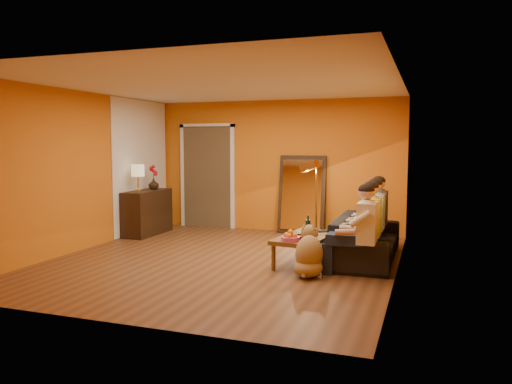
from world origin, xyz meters
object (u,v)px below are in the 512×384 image
(person_mid_right, at_px, (376,219))
(dog, at_px, (309,250))
(person_far_left, at_px, (367,230))
(vase, at_px, (154,184))
(coffee_table, at_px, (305,250))
(sofa, at_px, (366,238))
(laptop, at_px, (323,231))
(person_mid_left, at_px, (372,224))
(wine_bottle, at_px, (308,226))
(mirror_frame, at_px, (302,195))
(person_far_right, at_px, (379,214))
(tumbler, at_px, (315,232))
(floor_lamp, at_px, (316,207))
(sideboard, at_px, (147,212))
(table_lamp, at_px, (138,178))

(person_mid_right, bearing_deg, dog, -117.79)
(person_far_left, bearing_deg, vase, 155.82)
(coffee_table, height_order, person_far_left, person_far_left)
(sofa, height_order, laptop, sofa)
(person_mid_left, height_order, wine_bottle, person_mid_left)
(mirror_frame, bearing_deg, person_mid_right, -46.96)
(person_far_left, xyz_separation_m, laptop, (-0.74, 0.72, -0.18))
(person_far_right, bearing_deg, person_mid_left, -90.00)
(dog, distance_m, person_far_left, 0.80)
(sofa, distance_m, person_mid_left, 0.55)
(person_far_left, bearing_deg, dog, -160.27)
(coffee_table, height_order, tumbler, tumbler)
(tumbler, relative_size, laptop, 0.31)
(dog, relative_size, person_mid_right, 0.57)
(floor_lamp, bearing_deg, person_mid_left, -27.57)
(person_mid_left, xyz_separation_m, laptop, (-0.74, 0.17, -0.18))
(floor_lamp, relative_size, person_mid_left, 1.18)
(sideboard, relative_size, table_lamp, 2.31)
(person_far_right, bearing_deg, mirror_frame, 144.14)
(sideboard, xyz_separation_m, tumbler, (3.57, -1.23, 0.04))
(table_lamp, xyz_separation_m, person_mid_right, (4.37, -0.31, -0.49))
(person_mid_left, relative_size, vase, 5.72)
(dog, distance_m, wine_bottle, 0.63)
(dog, distance_m, person_mid_left, 1.11)
(laptop, bearing_deg, wine_bottle, -140.46)
(person_far_left, height_order, vase, person_far_left)
(sofa, height_order, person_mid_right, person_mid_right)
(coffee_table, distance_m, wine_bottle, 0.37)
(sofa, relative_size, person_far_right, 1.80)
(sofa, xyz_separation_m, person_mid_left, (0.13, -0.45, 0.29))
(person_far_left, relative_size, person_far_right, 1.00)
(floor_lamp, relative_size, wine_bottle, 4.65)
(sideboard, xyz_separation_m, table_lamp, (0.00, -0.30, 0.68))
(person_mid_left, relative_size, wine_bottle, 3.94)
(dog, bearing_deg, mirror_frame, 97.76)
(sofa, bearing_deg, table_lamp, 84.45)
(table_lamp, bearing_deg, person_far_left, -17.91)
(person_far_left, height_order, wine_bottle, person_far_left)
(tumbler, distance_m, vase, 3.90)
(sofa, relative_size, coffee_table, 1.80)
(person_far_right, height_order, vase, person_far_right)
(wine_bottle, bearing_deg, coffee_table, 135.00)
(person_mid_left, bearing_deg, person_mid_right, 90.00)
(person_far_left, relative_size, person_mid_right, 1.00)
(sofa, xyz_separation_m, coffee_table, (-0.79, -0.63, -0.11))
(wine_bottle, bearing_deg, mirror_frame, 106.03)
(dog, xyz_separation_m, person_far_left, (0.71, 0.26, 0.26))
(table_lamp, xyz_separation_m, wine_bottle, (3.50, -1.10, -0.53))
(person_far_left, xyz_separation_m, person_mid_left, (0.00, 0.55, 0.00))
(person_mid_left, relative_size, person_mid_right, 1.00)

